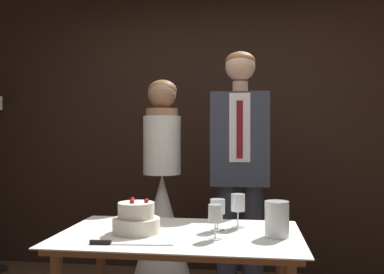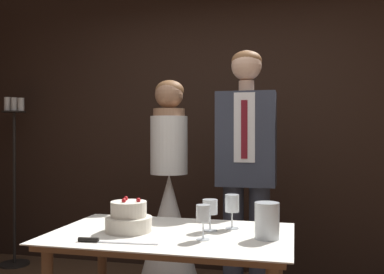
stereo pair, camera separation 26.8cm
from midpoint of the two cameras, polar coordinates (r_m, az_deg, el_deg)
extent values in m
cube|color=black|center=(4.03, 1.31, 1.82)|extent=(5.44, 0.12, 2.73)
cube|color=brown|center=(2.29, -5.08, -13.24)|extent=(1.19, 0.72, 0.03)
cube|color=white|center=(2.28, -5.08, -12.74)|extent=(1.25, 0.78, 0.01)
cylinder|color=silver|center=(2.31, -10.83, -11.53)|extent=(0.25, 0.25, 0.08)
cylinder|color=silver|center=(2.29, -10.84, -9.59)|extent=(0.19, 0.19, 0.08)
sphere|color=red|center=(2.27, -9.51, -8.41)|extent=(0.02, 0.02, 0.02)
sphere|color=red|center=(2.33, -11.26, -8.18)|extent=(0.02, 0.02, 0.02)
sphere|color=red|center=(2.26, -11.43, -8.45)|extent=(0.02, 0.02, 0.02)
cube|color=silver|center=(2.07, -10.49, -13.97)|extent=(0.29, 0.05, 0.00)
cylinder|color=black|center=(2.12, -15.78, -13.38)|extent=(0.10, 0.03, 0.02)
cylinder|color=silver|center=(2.14, -0.54, -13.47)|extent=(0.07, 0.07, 0.00)
cylinder|color=silver|center=(2.13, -0.54, -12.31)|extent=(0.01, 0.01, 0.08)
cylinder|color=silver|center=(2.12, -0.54, -10.11)|extent=(0.07, 0.07, 0.08)
cylinder|color=maroon|center=(2.12, -0.54, -10.78)|extent=(0.06, 0.06, 0.03)
cylinder|color=silver|center=(2.40, 2.91, -11.97)|extent=(0.07, 0.07, 0.00)
cylinder|color=silver|center=(2.39, 2.91, -10.89)|extent=(0.01, 0.01, 0.09)
cylinder|color=silver|center=(2.37, 2.91, -8.74)|extent=(0.08, 0.08, 0.09)
cylinder|color=maroon|center=(2.38, 2.91, -9.49)|extent=(0.06, 0.06, 0.03)
cylinder|color=silver|center=(2.33, 0.07, -12.32)|extent=(0.08, 0.08, 0.00)
cylinder|color=silver|center=(2.32, 0.07, -11.25)|extent=(0.01, 0.01, 0.09)
cylinder|color=silver|center=(2.31, 0.07, -9.27)|extent=(0.08, 0.08, 0.08)
cylinder|color=maroon|center=(2.31, 0.07, -9.96)|extent=(0.07, 0.07, 0.02)
cylinder|color=silver|center=(2.19, 7.79, -10.82)|extent=(0.12, 0.12, 0.18)
cylinder|color=white|center=(2.20, 7.78, -12.08)|extent=(0.05, 0.05, 0.08)
sphere|color=#F9CC4C|center=(2.19, 7.79, -10.74)|extent=(0.02, 0.02, 0.02)
cone|color=white|center=(3.29, -6.41, -13.39)|extent=(0.54, 0.54, 0.97)
cylinder|color=white|center=(3.20, -6.42, -1.10)|extent=(0.28, 0.28, 0.43)
cylinder|color=#A37556|center=(3.20, -6.42, 3.29)|extent=(0.24, 0.24, 0.06)
sphere|color=#A37556|center=(3.21, -6.42, 5.67)|extent=(0.21, 0.21, 0.21)
ellipsoid|color=brown|center=(3.23, -6.35, 6.20)|extent=(0.22, 0.22, 0.16)
cylinder|color=#333847|center=(3.22, 2.27, -14.36)|extent=(0.15, 0.15, 0.90)
cylinder|color=#333847|center=(3.20, 5.72, -14.41)|extent=(0.15, 0.15, 0.90)
cube|color=#333847|center=(3.10, 4.00, -0.25)|extent=(0.42, 0.24, 0.67)
cube|color=white|center=(2.98, 3.84, 1.27)|extent=(0.15, 0.01, 0.48)
cube|color=maroon|center=(2.97, 3.83, 1.01)|extent=(0.04, 0.01, 0.40)
cylinder|color=#DBAD8E|center=(3.12, 4.00, 6.67)|extent=(0.11, 0.11, 0.08)
sphere|color=#DBAD8E|center=(3.14, 4.00, 9.38)|extent=(0.22, 0.22, 0.22)
ellipsoid|color=brown|center=(3.16, 4.02, 10.03)|extent=(0.22, 0.22, 0.14)
camera|label=1|loc=(0.13, -92.86, -0.02)|focal=40.00mm
camera|label=2|loc=(0.13, 87.14, 0.02)|focal=40.00mm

